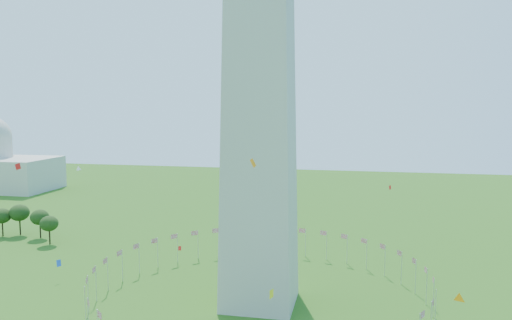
% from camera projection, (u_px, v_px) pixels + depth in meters
% --- Properties ---
extents(flag_ring, '(80.24, 80.24, 9.00)m').
position_uv_depth(flag_ring, '(260.00, 285.00, 120.48)').
color(flag_ring, silver).
rests_on(flag_ring, ground).
extents(kites_aloft, '(118.32, 69.79, 41.80)m').
position_uv_depth(kites_aloft, '(291.00, 254.00, 93.15)').
color(kites_aloft, orange).
rests_on(kites_aloft, ground).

